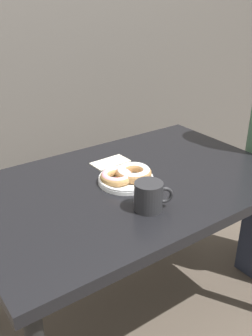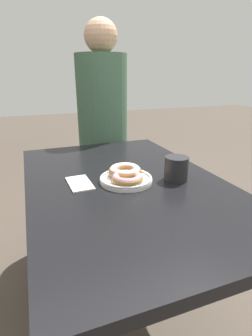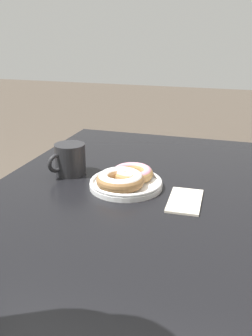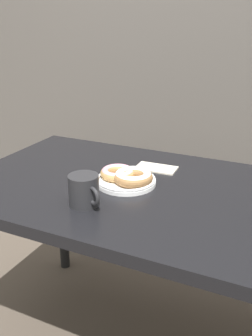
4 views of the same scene
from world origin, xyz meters
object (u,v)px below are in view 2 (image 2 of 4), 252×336
Objects in this scene: donut_plate at (126,176)px; dining_table at (125,197)px; coffee_mug at (176,168)px; person_figure at (103,129)px; napkin at (80,183)px.

dining_table is at bearing -2.41° from donut_plate.
person_figure is at bearing 4.24° from coffee_mug.
coffee_mug is at bearing -104.16° from donut_plate.
coffee_mug is (-0.05, -0.20, 0.02)m from donut_plate.
donut_plate is 0.19m from napkin.
donut_plate is at bearing 177.59° from dining_table.
person_figure is at bearing -22.36° from napkin.
dining_table is 9.63× the size of coffee_mug.
napkin is (-0.77, 0.32, -0.05)m from person_figure.
coffee_mug reaches higher than napkin.
person_figure reaches higher than coffee_mug.
person_figure is (0.81, -0.14, 0.02)m from donut_plate.
coffee_mug reaches higher than donut_plate.
napkin is at bearing 157.64° from person_figure.
person_figure reaches higher than donut_plate.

